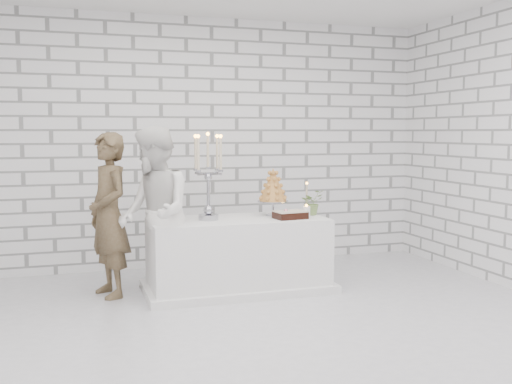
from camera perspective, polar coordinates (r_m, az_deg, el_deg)
The scene contains 12 objects.
ground at distance 5.01m, azimuth -0.88°, elevation -13.21°, with size 6.00×5.00×0.01m, color silver.
wall_back at distance 7.16m, azimuth -6.67°, elevation 4.72°, with size 6.00×0.01×3.00m, color white.
wall_front at distance 2.45m, azimuth 16.13°, elevation 2.51°, with size 6.00×0.01×3.00m, color white.
cake_table at distance 6.11m, azimuth -1.75°, elevation -6.07°, with size 1.80×0.80×0.75m, color white.
groom at distance 6.00m, azimuth -14.06°, elevation -2.17°, with size 0.60×0.39×1.63m, color brown.
bride at distance 5.73m, azimuth -9.81°, elevation -2.13°, with size 0.83×0.64×1.70m, color white.
candelabra at distance 5.92m, azimuth -4.65°, elevation 1.52°, with size 0.36×0.36×0.88m, color #A3A3AD, non-canonical shape.
croquembouche at distance 6.23m, azimuth 1.66°, elevation 0.01°, with size 0.33×0.33×0.51m, color #9E6328, non-canonical shape.
chocolate_cake at distance 6.04m, azimuth 3.33°, elevation -2.20°, with size 0.31×0.22×0.08m, color black.
pillar_candle at distance 6.10m, azimuth 4.90°, elevation -1.95°, with size 0.08×0.08×0.12m, color white.
extra_taper at distance 6.43m, azimuth 4.93°, elevation -0.66°, with size 0.06×0.06×0.32m, color beige.
flowers at distance 6.32m, azimuth 5.42°, elevation -1.00°, with size 0.24×0.21×0.27m, color #4F7E39.
Camera 1 is at (-1.36, -4.53, 1.63)m, focal length 41.33 mm.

